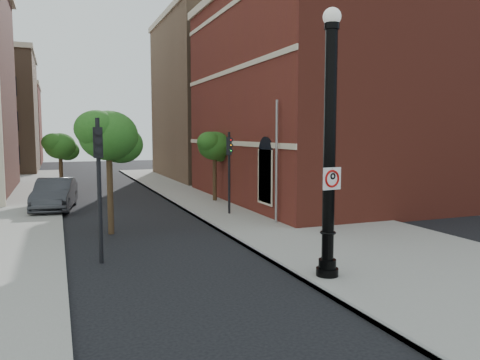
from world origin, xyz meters
name	(u,v)px	position (x,y,z in m)	size (l,w,h in m)	color
ground	(235,292)	(0.00, 0.00, 0.00)	(120.00, 120.00, 0.00)	black
sidewalk_right	(276,213)	(6.00, 10.00, 0.06)	(8.00, 60.00, 0.12)	gray
curb_edge	(200,218)	(2.05, 10.00, 0.07)	(0.10, 60.00, 0.14)	gray
brick_wall_building	(389,99)	(16.00, 14.00, 6.26)	(22.30, 16.30, 12.50)	maroon
bg_building_tan_b	(279,102)	(16.00, 30.00, 7.00)	(22.00, 14.00, 14.00)	#7F5F45
lamppost	(329,158)	(2.73, -0.03, 3.39)	(0.62, 0.62, 7.34)	black
no_parking_sign	(332,178)	(2.71, -0.21, 2.85)	(0.60, 0.12, 0.60)	white
parked_car	(55,194)	(-4.30, 15.42, 0.84)	(1.78, 5.10, 1.68)	#2B2C30
traffic_signal_left	(99,166)	(-2.95, 4.00, 3.05)	(0.29, 0.37, 4.52)	black
traffic_signal_right	(229,160)	(3.68, 10.44, 2.77)	(0.33, 0.36, 4.12)	black
utility_pole	(277,163)	(4.80, 7.49, 2.75)	(0.11, 0.11, 5.49)	#999999
street_tree_a	(109,137)	(-2.17, 8.33, 3.90)	(2.75, 2.48, 4.95)	#382816
street_tree_b	(61,147)	(-3.90, 20.53, 3.19)	(2.25, 2.04, 4.06)	#382816
street_tree_c	(215,147)	(4.46, 15.04, 3.26)	(2.30, 2.08, 4.15)	#382816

